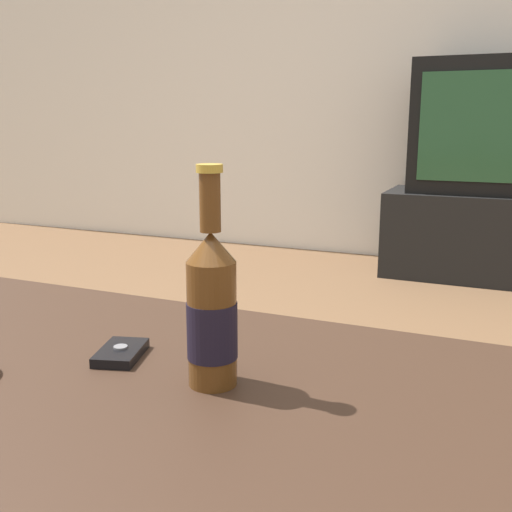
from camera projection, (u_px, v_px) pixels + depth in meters
back_wall at (437, 30)px, 3.31m from camera, size 8.00×0.05×2.60m
coffee_table at (106, 430)px, 0.80m from camera, size 1.14×0.68×0.48m
tv_stand at (468, 235)px, 3.16m from camera, size 0.84×0.48×0.45m
television at (477, 127)px, 3.03m from camera, size 0.63×0.38×0.67m
beer_bottle at (212, 310)px, 0.75m from camera, size 0.06×0.06×0.28m
cell_phone at (121, 353)px, 0.86m from camera, size 0.08×0.10×0.02m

